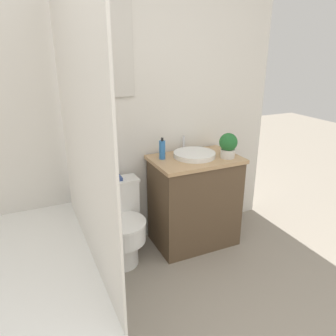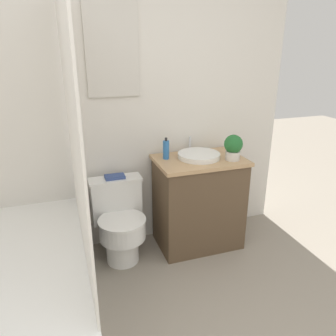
# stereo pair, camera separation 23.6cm
# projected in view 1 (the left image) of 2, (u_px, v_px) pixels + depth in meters

# --- Properties ---
(wall_back) EXTENTS (3.02, 0.07, 2.50)m
(wall_back) POSITION_uv_depth(u_px,v_px,m) (105.00, 99.00, 2.49)
(wall_back) COLOR silver
(wall_back) RESTS_ON ground_plane
(shower_area) EXTENTS (0.69, 1.48, 1.98)m
(shower_area) POSITION_uv_depth(u_px,v_px,m) (41.00, 291.00, 1.92)
(shower_area) COLOR white
(shower_area) RESTS_ON ground_plane
(toilet) EXTENTS (0.42, 0.49, 0.65)m
(toilet) POSITION_uv_depth(u_px,v_px,m) (118.00, 224.00, 2.57)
(toilet) COLOR white
(toilet) RESTS_ON ground_plane
(vanity) EXTENTS (0.72, 0.48, 0.78)m
(vanity) POSITION_uv_depth(u_px,v_px,m) (194.00, 201.00, 2.80)
(vanity) COLOR brown
(vanity) RESTS_ON ground_plane
(sink) EXTENTS (0.34, 0.38, 0.13)m
(sink) POSITION_uv_depth(u_px,v_px,m) (194.00, 154.00, 2.68)
(sink) COLOR white
(sink) RESTS_ON vanity
(soap_bottle) EXTENTS (0.05, 0.05, 0.17)m
(soap_bottle) POSITION_uv_depth(u_px,v_px,m) (162.00, 150.00, 2.61)
(soap_bottle) COLOR #2D6BB2
(soap_bottle) RESTS_ON vanity
(potted_plant) EXTENTS (0.15, 0.15, 0.20)m
(potted_plant) POSITION_uv_depth(u_px,v_px,m) (228.00, 145.00, 2.63)
(potted_plant) COLOR beige
(potted_plant) RESTS_ON vanity
(book_on_tank) EXTENTS (0.16, 0.10, 0.02)m
(book_on_tank) POSITION_uv_depth(u_px,v_px,m) (112.00, 179.00, 2.55)
(book_on_tank) COLOR #33477F
(book_on_tank) RESTS_ON toilet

